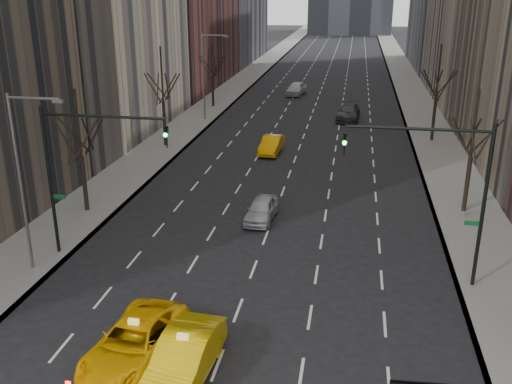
% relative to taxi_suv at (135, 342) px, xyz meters
% --- Properties ---
extents(sidewalk_left, '(4.50, 320.00, 0.15)m').
position_rel_taxi_suv_xyz_m(sidewalk_left, '(-9.01, 66.19, -0.72)').
color(sidewalk_left, slate).
rests_on(sidewalk_left, ground).
extents(sidewalk_right, '(4.50, 320.00, 0.15)m').
position_rel_taxi_suv_xyz_m(sidewalk_right, '(15.49, 66.19, -0.72)').
color(sidewalk_right, slate).
rests_on(sidewalk_right, ground).
extents(tree_lw_b, '(3.36, 3.50, 7.82)m').
position_rel_taxi_suv_xyz_m(tree_lw_b, '(-8.76, 14.19, 2.92)').
color(tree_lw_b, black).
rests_on(tree_lw_b, ground).
extents(tree_lw_c, '(3.36, 3.50, 8.74)m').
position_rel_taxi_suv_xyz_m(tree_lw_c, '(-8.76, 30.19, 3.24)').
color(tree_lw_c, black).
rests_on(tree_lw_c, ground).
extents(tree_lw_d, '(3.36, 3.50, 7.36)m').
position_rel_taxi_suv_xyz_m(tree_lw_d, '(-8.76, 48.19, 2.77)').
color(tree_lw_d, black).
rests_on(tree_lw_d, ground).
extents(tree_rw_b, '(3.36, 3.50, 7.82)m').
position_rel_taxi_suv_xyz_m(tree_rw_b, '(15.24, 18.19, 2.92)').
color(tree_rw_b, black).
rests_on(tree_rw_b, ground).
extents(tree_rw_c, '(3.36, 3.50, 8.74)m').
position_rel_taxi_suv_xyz_m(tree_rw_c, '(15.24, 36.19, 3.24)').
color(tree_rw_c, black).
rests_on(tree_rw_c, ground).
extents(traffic_mast_left, '(6.69, 0.39, 8.00)m').
position_rel_taxi_suv_xyz_m(traffic_mast_left, '(-5.87, 8.18, 4.69)').
color(traffic_mast_left, black).
rests_on(traffic_mast_left, ground).
extents(traffic_mast_right, '(6.69, 0.39, 8.00)m').
position_rel_taxi_suv_xyz_m(traffic_mast_right, '(12.35, 8.18, 4.69)').
color(traffic_mast_right, black).
rests_on(traffic_mast_right, ground).
extents(streetlight_near, '(2.83, 0.22, 9.00)m').
position_rel_taxi_suv_xyz_m(streetlight_near, '(-7.60, 6.19, 4.82)').
color(streetlight_near, slate).
rests_on(streetlight_near, ground).
extents(streetlight_far, '(2.83, 0.22, 9.00)m').
position_rel_taxi_suv_xyz_m(streetlight_far, '(-7.60, 41.19, 4.82)').
color(streetlight_far, slate).
rests_on(streetlight_far, ground).
extents(taxi_suv, '(3.24, 5.97, 1.59)m').
position_rel_taxi_suv_xyz_m(taxi_suv, '(0.00, 0.00, 0.00)').
color(taxi_suv, '#FFBB05').
rests_on(taxi_suv, ground).
extents(taxi_sedan, '(2.17, 5.33, 1.72)m').
position_rel_taxi_suv_xyz_m(taxi_sedan, '(2.22, -0.79, 0.06)').
color(taxi_sedan, '#E7BB04').
rests_on(taxi_sedan, ground).
extents(silver_sedan_ahead, '(1.86, 4.17, 1.39)m').
position_rel_taxi_suv_xyz_m(silver_sedan_ahead, '(2.57, 14.78, -0.10)').
color(silver_sedan_ahead, '#AAAEB3').
rests_on(silver_sedan_ahead, ground).
extents(far_taxi, '(1.84, 4.55, 1.47)m').
position_rel_taxi_suv_xyz_m(far_taxi, '(1.01, 29.83, -0.06)').
color(far_taxi, '#FFAA05').
rests_on(far_taxi, ground).
extents(far_suv_grey, '(2.71, 5.78, 1.63)m').
position_rel_taxi_suv_xyz_m(far_suv_grey, '(7.33, 44.16, 0.02)').
color(far_suv_grey, '#323237').
rests_on(far_suv_grey, ground).
extents(far_car_white, '(2.64, 5.21, 1.70)m').
position_rel_taxi_suv_xyz_m(far_car_white, '(0.21, 57.89, 0.05)').
color(far_car_white, silver).
rests_on(far_car_white, ground).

